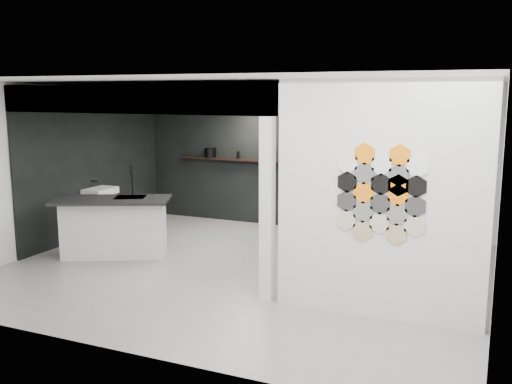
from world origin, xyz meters
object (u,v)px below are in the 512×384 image
object	(u,v)px
partition_panel	(380,201)
glass_vase	(312,159)
kitchen_island	(114,226)
kettle	(285,157)
utensil_cup	(212,155)
bottle_dark	(238,155)
wall_basin	(100,191)
stockpot	(210,153)
glass_bowl	(312,160)

from	to	relation	value
partition_panel	glass_vase	size ratio (longest dim) A/B	22.32
kitchen_island	kettle	distance (m)	3.64
glass_vase	utensil_cup	world-z (taller)	glass_vase
partition_panel	bottle_dark	size ratio (longest dim) A/B	18.83
wall_basin	stockpot	size ratio (longest dim) A/B	2.57
kitchen_island	glass_vase	size ratio (longest dim) A/B	15.93
glass_bowl	utensil_cup	distance (m)	2.16
kettle	utensil_cup	distance (m)	1.61
wall_basin	kettle	size ratio (longest dim) A/B	3.03
partition_panel	stockpot	distance (m)	5.76
stockpot	kettle	size ratio (longest dim) A/B	1.18
wall_basin	stockpot	distance (m)	2.45
wall_basin	stockpot	world-z (taller)	stockpot
kitchen_island	glass_bowl	xyz separation A→B (m)	(2.37, 3.02, 0.87)
partition_panel	utensil_cup	xyz separation A→B (m)	(-4.23, 3.87, -0.03)
partition_panel	utensil_cup	size ratio (longest dim) A/B	27.92
wall_basin	glass_bowl	bearing A→B (deg)	31.35
bottle_dark	utensil_cup	size ratio (longest dim) A/B	1.48
kitchen_island	glass_bowl	world-z (taller)	kitchen_island
bottle_dark	utensil_cup	xyz separation A→B (m)	(-0.59, 0.00, -0.02)
bottle_dark	kettle	bearing A→B (deg)	0.00
glass_bowl	glass_vase	bearing A→B (deg)	0.00
utensil_cup	glass_vase	bearing A→B (deg)	0.00
wall_basin	bottle_dark	xyz separation A→B (m)	(1.83, 2.07, 0.54)
glass_vase	utensil_cup	bearing A→B (deg)	180.00
stockpot	glass_vase	world-z (taller)	stockpot
kitchen_island	bottle_dark	xyz separation A→B (m)	(0.81, 3.02, 0.90)
kettle	utensil_cup	bearing A→B (deg)	175.65
wall_basin	glass_vase	xyz separation A→B (m)	(3.39, 2.07, 0.53)
partition_panel	glass_bowl	bearing A→B (deg)	118.23
wall_basin	partition_panel	bearing A→B (deg)	-18.23
glass_bowl	bottle_dark	distance (m)	1.56
kitchen_island	wall_basin	bearing A→B (deg)	112.01
stockpot	utensil_cup	bearing A→B (deg)	0.00
partition_panel	glass_vase	xyz separation A→B (m)	(-2.08, 3.87, -0.02)
stockpot	glass_vase	xyz separation A→B (m)	(2.20, 0.00, -0.03)
stockpot	utensil_cup	xyz separation A→B (m)	(0.04, 0.00, -0.05)
wall_basin	bottle_dark	world-z (taller)	bottle_dark
partition_panel	kettle	world-z (taller)	partition_panel
kettle	stockpot	bearing A→B (deg)	175.65
kettle	bottle_dark	world-z (taller)	kettle
glass_bowl	glass_vase	xyz separation A→B (m)	(0.00, 0.00, 0.02)
utensil_cup	wall_basin	bearing A→B (deg)	-120.85
kitchen_island	partition_panel	bearing A→B (deg)	-35.75
stockpot	bottle_dark	distance (m)	0.63
stockpot	kettle	distance (m)	1.65
stockpot	wall_basin	bearing A→B (deg)	-120.04
wall_basin	bottle_dark	size ratio (longest dim) A/B	4.03
glass_vase	kettle	bearing A→B (deg)	180.00
partition_panel	wall_basin	distance (m)	5.78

